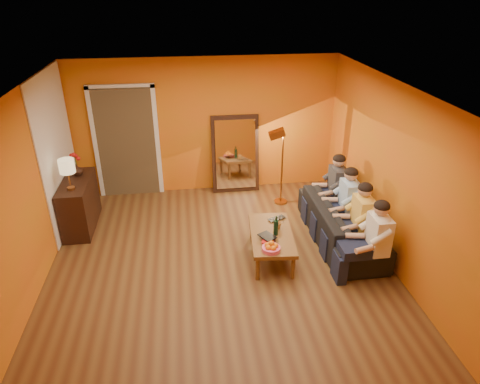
{
  "coord_description": "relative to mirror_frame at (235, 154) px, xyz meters",
  "views": [
    {
      "loc": [
        -0.42,
        -5.1,
        3.84
      ],
      "look_at": [
        0.35,
        0.5,
        1.0
      ],
      "focal_mm": 32.0,
      "sensor_mm": 36.0,
      "label": 1
    }
  ],
  "objects": [
    {
      "name": "room_shell",
      "position": [
        -0.55,
        -2.26,
        0.54
      ],
      "size": [
        5.0,
        5.5,
        2.6
      ],
      "color": "brown",
      "rests_on": "ground"
    },
    {
      "name": "white_accent",
      "position": [
        -3.04,
        -0.88,
        0.54
      ],
      "size": [
        0.02,
        1.9,
        2.58
      ],
      "primitive_type": "cube",
      "color": "white",
      "rests_on": "wall_left"
    },
    {
      "name": "doorway_recess",
      "position": [
        -2.05,
        0.2,
        0.29
      ],
      "size": [
        1.06,
        0.3,
        2.1
      ],
      "primitive_type": "cube",
      "color": "#3F2D19",
      "rests_on": "floor"
    },
    {
      "name": "door_jamb_left",
      "position": [
        -2.62,
        0.08,
        0.29
      ],
      "size": [
        0.08,
        0.06,
        2.2
      ],
      "primitive_type": "cube",
      "color": "white",
      "rests_on": "wall_back"
    },
    {
      "name": "door_jamb_right",
      "position": [
        -1.48,
        0.08,
        0.29
      ],
      "size": [
        0.08,
        0.06,
        2.2
      ],
      "primitive_type": "cube",
      "color": "white",
      "rests_on": "wall_back"
    },
    {
      "name": "door_header",
      "position": [
        -2.05,
        0.08,
        1.36
      ],
      "size": [
        1.22,
        0.06,
        0.08
      ],
      "primitive_type": "cube",
      "color": "white",
      "rests_on": "wall_back"
    },
    {
      "name": "mirror_frame",
      "position": [
        0.0,
        0.0,
        0.0
      ],
      "size": [
        0.92,
        0.27,
        1.51
      ],
      "primitive_type": "cube",
      "rotation": [
        -0.14,
        0.0,
        0.0
      ],
      "color": "black",
      "rests_on": "floor"
    },
    {
      "name": "mirror_glass",
      "position": [
        0.0,
        -0.04,
        0.0
      ],
      "size": [
        0.78,
        0.21,
        1.35
      ],
      "primitive_type": "cube",
      "rotation": [
        -0.14,
        0.0,
        0.0
      ],
      "color": "white",
      "rests_on": "mirror_frame"
    },
    {
      "name": "sideboard",
      "position": [
        -2.79,
        -1.08,
        -0.34
      ],
      "size": [
        0.44,
        1.18,
        0.85
      ],
      "primitive_type": "cube",
      "color": "black",
      "rests_on": "floor"
    },
    {
      "name": "table_lamp",
      "position": [
        -2.79,
        -1.38,
        0.34
      ],
      "size": [
        0.24,
        0.24,
        0.51
      ],
      "primitive_type": null,
      "color": "beige",
      "rests_on": "sideboard"
    },
    {
      "name": "sofa",
      "position": [
        1.45,
        -2.08,
        -0.45
      ],
      "size": [
        2.15,
        0.84,
        0.63
      ],
      "primitive_type": "imported",
      "rotation": [
        0.0,
        0.0,
        1.57
      ],
      "color": "black",
      "rests_on": "floor"
    },
    {
      "name": "coffee_table",
      "position": [
        0.24,
        -2.41,
        -0.55
      ],
      "size": [
        0.73,
        1.27,
        0.42
      ],
      "primitive_type": null,
      "rotation": [
        0.0,
        0.0,
        -0.09
      ],
      "color": "brown",
      "rests_on": "floor"
    },
    {
      "name": "floor_lamp",
      "position": [
        0.77,
        -0.7,
        -0.04
      ],
      "size": [
        0.33,
        0.28,
        1.44
      ],
      "primitive_type": null,
      "rotation": [
        0.0,
        0.0,
        -0.13
      ],
      "color": "#A96A31",
      "rests_on": "floor"
    },
    {
      "name": "dog",
      "position": [
        1.28,
        -2.2,
        -0.45
      ],
      "size": [
        0.43,
        0.58,
        0.62
      ],
      "primitive_type": null,
      "rotation": [
        0.0,
        0.0,
        -0.2
      ],
      "color": "#9B7946",
      "rests_on": "floor"
    },
    {
      "name": "person_far_left",
      "position": [
        1.58,
        -3.08,
        -0.15
      ],
      "size": [
        0.7,
        0.44,
        1.22
      ],
      "primitive_type": null,
      "color": "silver",
      "rests_on": "sofa"
    },
    {
      "name": "person_mid_left",
      "position": [
        1.58,
        -2.53,
        -0.15
      ],
      "size": [
        0.7,
        0.44,
        1.22
      ],
      "primitive_type": null,
      "color": "gold",
      "rests_on": "sofa"
    },
    {
      "name": "person_mid_right",
      "position": [
        1.58,
        -1.98,
        -0.15
      ],
      "size": [
        0.7,
        0.44,
        1.22
      ],
      "primitive_type": null,
      "color": "#95BAE7",
      "rests_on": "sofa"
    },
    {
      "name": "person_far_right",
      "position": [
        1.58,
        -1.43,
        -0.15
      ],
      "size": [
        0.7,
        0.44,
        1.22
      ],
      "primitive_type": null,
      "color": "#313136",
      "rests_on": "sofa"
    },
    {
      "name": "fruit_bowl",
      "position": [
        0.14,
        -2.86,
        -0.26
      ],
      "size": [
        0.26,
        0.26,
        0.16
      ],
      "primitive_type": null,
      "color": "#EA527E",
      "rests_on": "coffee_table"
    },
    {
      "name": "wine_bottle",
      "position": [
        0.29,
        -2.46,
        -0.18
      ],
      "size": [
        0.07,
        0.07,
        0.31
      ],
      "primitive_type": "cylinder",
      "color": "black",
      "rests_on": "coffee_table"
    },
    {
      "name": "tumbler",
      "position": [
        0.36,
        -2.29,
        -0.29
      ],
      "size": [
        0.11,
        0.11,
        0.1
      ],
      "primitive_type": "imported",
      "rotation": [
        0.0,
        0.0,
        0.0
      ],
      "color": "#B27F3F",
      "rests_on": "coffee_table"
    },
    {
      "name": "laptop",
      "position": [
        0.42,
        -2.06,
        -0.33
      ],
      "size": [
        0.34,
        0.29,
        0.02
      ],
      "primitive_type": "imported",
      "rotation": [
        0.0,
        0.0,
        0.42
      ],
      "color": "black",
      "rests_on": "coffee_table"
    },
    {
      "name": "book_lower",
      "position": [
        0.06,
        -2.61,
        -0.33
      ],
      "size": [
        0.22,
        0.28,
        0.02
      ],
      "primitive_type": "imported",
      "rotation": [
        0.0,
        0.0,
        -0.14
      ],
      "color": "black",
      "rests_on": "coffee_table"
    },
    {
      "name": "book_mid",
      "position": [
        0.07,
        -2.6,
        -0.31
      ],
      "size": [
        0.24,
        0.27,
        0.02
      ],
      "primitive_type": "imported",
      "rotation": [
        0.0,
        0.0,
        -0.38
      ],
      "color": "red",
      "rests_on": "book_lower"
    },
    {
      "name": "book_upper",
      "position": [
        0.06,
        -2.62,
        -0.29
      ],
      "size": [
        0.28,
        0.31,
        0.02
      ],
      "primitive_type": "imported",
      "rotation": [
        0.0,
        0.0,
        0.53
      ],
      "color": "black",
      "rests_on": "book_mid"
    },
    {
      "name": "vase",
      "position": [
        -2.79,
        -0.83,
        0.19
      ],
      "size": [
        0.19,
        0.19,
        0.19
      ],
      "primitive_type": "imported",
      "color": "black",
      "rests_on": "sideboard"
    },
    {
      "name": "flowers",
      "position": [
        -2.79,
        -0.83,
        0.42
      ],
      "size": [
        0.17,
        0.17,
        0.42
      ],
      "primitive_type": null,
      "color": "red",
      "rests_on": "vase"
    }
  ]
}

